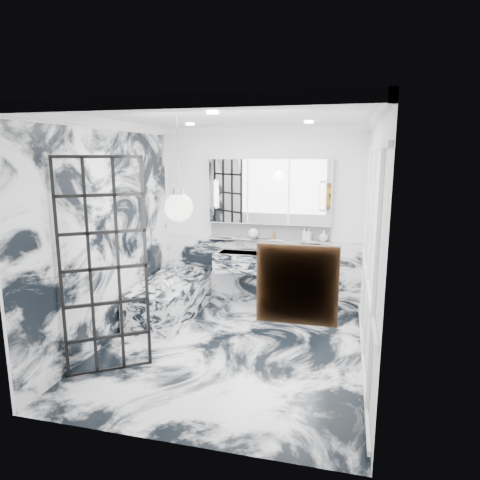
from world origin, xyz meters
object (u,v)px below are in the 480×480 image
(mirror_cabinet, at_px, (269,192))
(trough_sink, at_px, (266,263))
(bathtub, at_px, (170,298))
(crittall_door, at_px, (104,268))

(mirror_cabinet, bearing_deg, trough_sink, -90.00)
(trough_sink, distance_m, mirror_cabinet, 1.10)
(trough_sink, xyz_separation_m, mirror_cabinet, (-0.00, 0.17, 1.09))
(trough_sink, distance_m, bathtub, 1.55)
(bathtub, bearing_deg, mirror_cabinet, 32.06)
(crittall_door, bearing_deg, bathtub, 55.80)
(crittall_door, height_order, trough_sink, crittall_door)
(bathtub, bearing_deg, crittall_door, -90.03)
(crittall_door, distance_m, mirror_cabinet, 2.93)
(trough_sink, bearing_deg, bathtub, -153.52)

